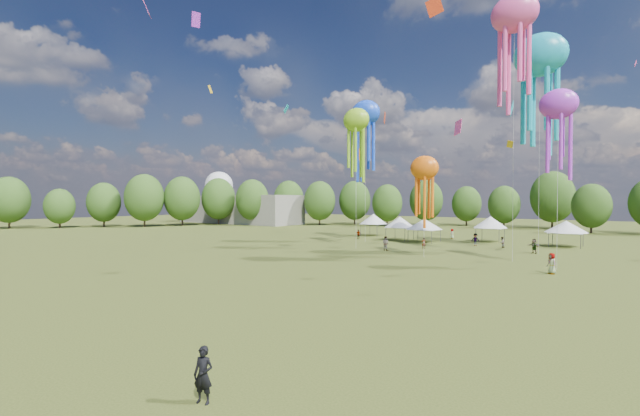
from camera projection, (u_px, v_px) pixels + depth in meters
The scene contains 10 objects.
ground at pixel (135, 337), 19.88m from camera, with size 300.00×300.00×0.00m, color #384416.
observer_main at pixel (203, 375), 13.40m from camera, with size 0.67×0.44×1.85m, color black.
spectator_near at pixel (386, 244), 53.92m from camera, with size 0.93×0.72×1.91m, color gray.
spectators_far at pixel (480, 243), 55.84m from camera, with size 32.44×29.41×1.88m.
festival_tents at pixel (448, 223), 66.70m from camera, with size 36.22×11.50×4.10m.
show_kites at pixel (468, 99), 51.57m from camera, with size 31.90×14.76×28.60m.
small_kites at pixel (441, 31), 53.36m from camera, with size 71.95×63.56×45.41m.
treeline at pixel (465, 201), 72.23m from camera, with size 201.57×95.24×13.43m.
hangar at pixel (239, 209), 120.53m from camera, with size 40.00×12.00×8.00m, color gray.
radome at pixel (219, 190), 134.78m from camera, with size 9.00×9.00×16.00m.
Camera 1 is at (18.93, -10.55, 6.58)m, focal length 23.23 mm.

